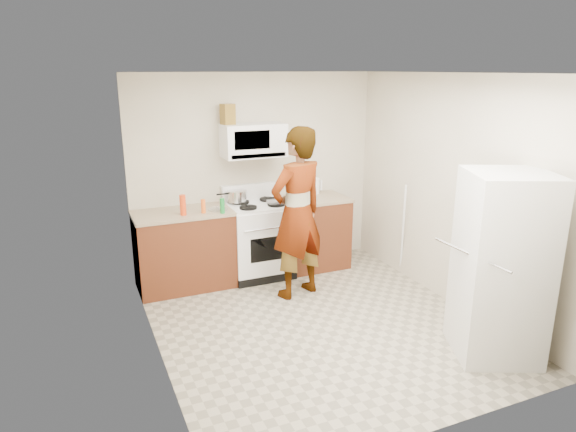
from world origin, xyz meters
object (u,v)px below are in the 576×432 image
microwave (253,140)px  saucepan (237,196)px  person (297,214)px  fridge (501,266)px  kettle (313,186)px  gas_range (259,238)px

microwave → saucepan: microwave is taller
saucepan → microwave: bearing=-6.7°
person → fridge: (1.13, -1.88, -0.13)m
fridge → microwave: bearing=140.0°
fridge → saucepan: fridge is taller
person → fridge: person is taller
saucepan → person: bearing=-64.6°
kettle → gas_range: bearing=-154.1°
kettle → microwave: bearing=-162.3°
person → kettle: bearing=-141.7°
microwave → gas_range: bearing=-90.0°
person → saucepan: person is taller
saucepan → fridge: bearing=-60.7°
kettle → person: bearing=-113.4°
fridge → saucepan: (-1.55, 2.77, 0.17)m
person → fridge: 2.20m
person → saucepan: bearing=-81.3°
fridge → kettle: fridge is taller
gas_range → kettle: size_ratio=5.51×
gas_range → person: size_ratio=0.58×
microwave → fridge: microwave is taller
microwave → saucepan: bearing=173.3°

